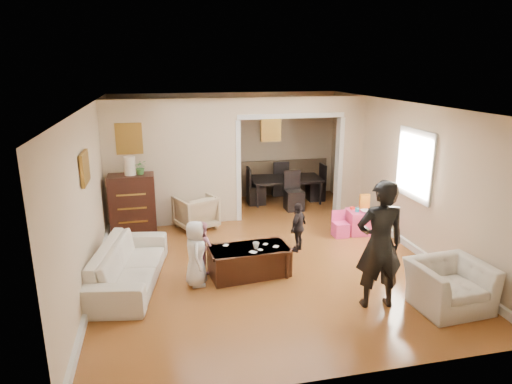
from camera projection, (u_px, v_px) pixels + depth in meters
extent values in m
plane|color=#AB5C2C|center=(258.00, 251.00, 8.07)|extent=(7.00, 7.00, 0.00)
cube|color=#CAB394|center=(173.00, 163.00, 9.12)|extent=(2.75, 0.18, 2.60)
cube|color=#CAB394|center=(349.00, 155.00, 9.93)|extent=(0.55, 0.18, 2.60)
cube|color=#CAB394|center=(291.00, 105.00, 9.33)|extent=(2.22, 0.18, 0.35)
cube|color=white|center=(415.00, 164.00, 7.84)|extent=(0.03, 0.95, 1.10)
cube|color=brown|center=(129.00, 139.00, 8.70)|extent=(0.45, 0.03, 0.55)
cube|color=brown|center=(85.00, 168.00, 6.45)|extent=(0.03, 0.55, 0.40)
cube|color=brown|center=(271.00, 129.00, 11.07)|extent=(0.45, 0.03, 0.55)
imported|color=beige|center=(129.00, 265.00, 6.79)|extent=(1.19, 2.25, 0.62)
imported|color=#C8B28B|center=(196.00, 212.00, 9.14)|extent=(0.97, 0.98, 0.69)
imported|color=beige|center=(449.00, 286.00, 6.13)|extent=(1.04, 0.93, 0.64)
cube|color=#32170F|center=(133.00, 205.00, 8.76)|extent=(0.87, 0.49, 1.20)
cylinder|color=beige|center=(130.00, 166.00, 8.55)|extent=(0.22, 0.22, 0.36)
imported|color=#427D37|center=(141.00, 167.00, 8.60)|extent=(0.25, 0.22, 0.28)
cube|color=#361C11|center=(249.00, 261.00, 7.11)|extent=(1.29, 0.75, 0.46)
imported|color=silver|center=(256.00, 245.00, 7.00)|extent=(0.12, 0.12, 0.10)
cube|color=#FF4383|center=(360.00, 222.00, 8.89)|extent=(0.52, 0.52, 0.46)
cube|color=gold|center=(365.00, 202.00, 8.90)|extent=(0.21, 0.09, 0.30)
cylinder|color=teal|center=(357.00, 210.00, 8.74)|extent=(0.08, 0.08, 0.08)
cube|color=red|center=(352.00, 208.00, 8.90)|extent=(0.09, 0.08, 0.05)
imported|color=white|center=(366.00, 211.00, 8.71)|extent=(0.21, 0.21, 0.05)
imported|color=black|center=(286.00, 190.00, 10.90)|extent=(1.75, 1.05, 0.59)
imported|color=black|center=(380.00, 245.00, 6.01)|extent=(0.70, 0.49, 1.81)
imported|color=white|center=(196.00, 253.00, 6.71)|extent=(0.35, 0.52, 1.02)
imported|color=#CD8093|center=(203.00, 247.00, 7.19)|extent=(0.47, 0.51, 0.84)
imported|color=black|center=(298.00, 227.00, 7.97)|extent=(0.52, 0.53, 0.90)
cube|color=white|center=(276.00, 246.00, 7.08)|extent=(0.12, 0.12, 0.00)
cube|color=white|center=(226.00, 245.00, 7.14)|extent=(0.10, 0.11, 0.00)
cube|color=white|center=(260.00, 250.00, 6.96)|extent=(0.09, 0.10, 0.00)
cube|color=white|center=(266.00, 244.00, 7.18)|extent=(0.10, 0.10, 0.00)
cube|color=white|center=(253.00, 252.00, 6.88)|extent=(0.14, 0.14, 0.00)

